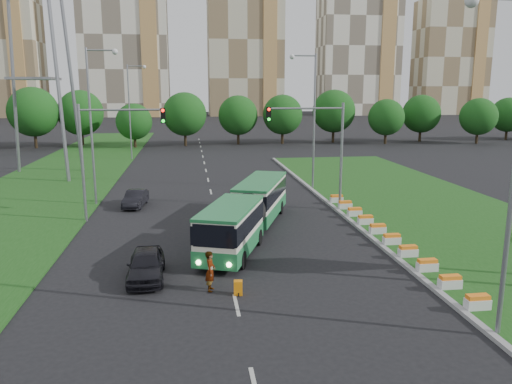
{
  "coord_description": "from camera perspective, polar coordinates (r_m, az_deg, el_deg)",
  "views": [
    {
      "loc": [
        -4.8,
        -25.63,
        8.95
      ],
      "look_at": [
        -0.7,
        4.87,
        2.6
      ],
      "focal_mm": 35.0,
      "sensor_mm": 36.0,
      "label": 1
    }
  ],
  "objects": [
    {
      "name": "flower_planters",
      "position": [
        31.03,
        14.47,
        -4.62
      ],
      "size": [
        1.1,
        20.3,
        0.6
      ],
      "primitive_type": null,
      "color": "silver",
      "rests_on": "grass_median"
    },
    {
      "name": "ground",
      "position": [
        27.57,
        2.81,
        -7.3
      ],
      "size": [
        360.0,
        360.0,
        0.0
      ],
      "primitive_type": "plane",
      "color": "black",
      "rests_on": "ground"
    },
    {
      "name": "lane_markings",
      "position": [
        46.54,
        -5.3,
        0.52
      ],
      "size": [
        0.2,
        100.0,
        0.01
      ],
      "primitive_type": null,
      "color": "#A8AAA3",
      "rests_on": "ground"
    },
    {
      "name": "shopping_trolley",
      "position": [
        22.5,
        -2.05,
        -10.89
      ],
      "size": [
        0.38,
        0.4,
        0.65
      ],
      "rotation": [
        0.0,
        0.0,
        -0.11
      ],
      "color": "orange",
      "rests_on": "ground"
    },
    {
      "name": "pedestrian",
      "position": [
        22.8,
        -5.24,
        -8.98
      ],
      "size": [
        0.56,
        0.75,
        1.86
      ],
      "primitive_type": "imported",
      "rotation": [
        0.0,
        0.0,
        1.4
      ],
      "color": "gray",
      "rests_on": "ground"
    },
    {
      "name": "apartment_tower_cwest",
      "position": [
        177.61,
        -14.8,
        16.8
      ],
      "size": [
        28.0,
        15.0,
        52.0
      ],
      "primitive_type": "cube",
      "color": "silver",
      "rests_on": "ground"
    },
    {
      "name": "tree_line",
      "position": [
        82.1,
        2.77,
        8.54
      ],
      "size": [
        120.0,
        8.0,
        9.0
      ],
      "primitive_type": null,
      "color": "#154B14",
      "rests_on": "ground"
    },
    {
      "name": "car_left_near",
      "position": [
        24.7,
        -12.45,
        -8.09
      ],
      "size": [
        1.77,
        4.26,
        1.44
      ],
      "primitive_type": "imported",
      "rotation": [
        0.0,
        0.0,
        0.02
      ],
      "color": "black",
      "rests_on": "ground"
    },
    {
      "name": "left_verge",
      "position": [
        53.07,
        -21.94,
        1.16
      ],
      "size": [
        12.0,
        110.0,
        0.1
      ],
      "primitive_type": "cube",
      "color": "#184714",
      "rests_on": "ground"
    },
    {
      "name": "grass_median",
      "position": [
        39.07,
        19.7,
        -2.16
      ],
      "size": [
        14.0,
        60.0,
        0.15
      ],
      "primitive_type": "cube",
      "color": "#184714",
      "rests_on": "ground"
    },
    {
      "name": "articulated_bus",
      "position": [
        31.15,
        -1.26,
        -2.16
      ],
      "size": [
        2.33,
        14.98,
        2.47
      ],
      "rotation": [
        0.0,
        0.0,
        -0.35
      ],
      "color": "silver",
      "rests_on": "ground"
    },
    {
      "name": "car_left_far",
      "position": [
        39.81,
        -13.61,
        -0.72
      ],
      "size": [
        1.81,
        4.01,
        1.28
      ],
      "primitive_type": "imported",
      "rotation": [
        0.0,
        0.0,
        -0.12
      ],
      "color": "black",
      "rests_on": "ground"
    },
    {
      "name": "midrise_east",
      "position": [
        199.89,
        21.33,
        14.06
      ],
      "size": [
        24.0,
        14.0,
        40.0
      ],
      "primitive_type": "cube",
      "color": "beige",
      "rests_on": "ground"
    },
    {
      "name": "street_lamps",
      "position": [
        35.8,
        -4.78,
        6.89
      ],
      "size": [
        36.0,
        60.0,
        12.0
      ],
      "primitive_type": null,
      "color": "gray",
      "rests_on": "ground"
    },
    {
      "name": "apartment_tower_east",
      "position": [
        186.1,
        11.56,
        15.92
      ],
      "size": [
        27.0,
        15.0,
        47.0
      ],
      "primitive_type": "cube",
      "color": "silver",
      "rests_on": "ground"
    },
    {
      "name": "traffic_mast_median",
      "position": [
        37.07,
        7.39,
        5.99
      ],
      "size": [
        5.76,
        0.32,
        8.0
      ],
      "color": "gray",
      "rests_on": "ground"
    },
    {
      "name": "traffic_mast_left",
      "position": [
        35.26,
        -16.79,
        5.31
      ],
      "size": [
        5.76,
        0.32,
        8.0
      ],
      "color": "gray",
      "rests_on": "ground"
    },
    {
      "name": "apartment_tower_ceast",
      "position": [
        177.47,
        -1.28,
        16.85
      ],
      "size": [
        25.0,
        15.0,
        50.0
      ],
      "primitive_type": "cube",
      "color": "beige",
      "rests_on": "ground"
    },
    {
      "name": "median_kerb",
      "position": [
        36.43,
        9.92,
        -2.59
      ],
      "size": [
        0.3,
        60.0,
        0.18
      ],
      "primitive_type": "cube",
      "color": "gray",
      "rests_on": "ground"
    }
  ]
}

